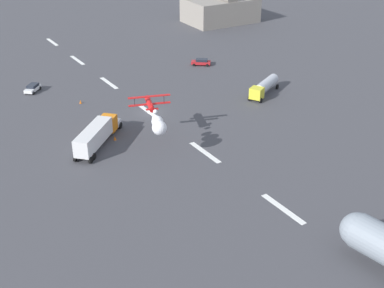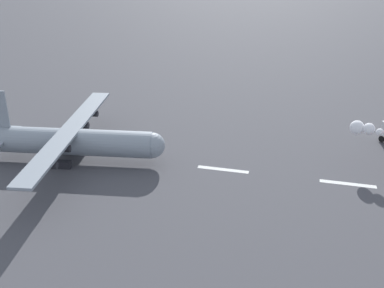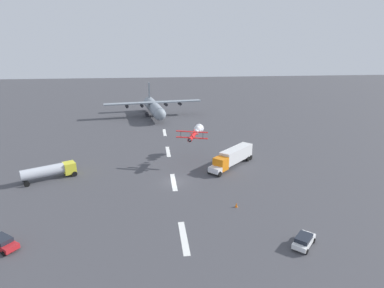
{
  "view_description": "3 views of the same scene",
  "coord_description": "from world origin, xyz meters",
  "px_view_note": "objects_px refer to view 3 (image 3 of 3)",
  "views": [
    {
      "loc": [
        76.77,
        -39.62,
        38.27
      ],
      "look_at": [
        19.68,
        -3.19,
        2.91
      ],
      "focal_mm": 46.92,
      "sensor_mm": 36.0,
      "label": 1
    },
    {
      "loc": [
        26.77,
        62.06,
        33.71
      ],
      "look_at": [
        42.06,
        0.0,
        3.81
      ],
      "focal_mm": 42.93,
      "sensor_mm": 36.0,
      "label": 2
    },
    {
      "loc": [
        -55.41,
        3.71,
        24.75
      ],
      "look_at": [
        9.32,
        -4.78,
        4.61
      ],
      "focal_mm": 29.4,
      "sensor_mm": 36.0,
      "label": 3
    }
  ],
  "objects_px": {
    "fuel_tanker_truck": "(50,171)",
    "followme_car_yellow": "(304,240)",
    "cargo_transport_plane": "(154,108)",
    "stunt_biplane_red": "(197,131)",
    "traffic_cone_far": "(219,165)",
    "traffic_cone_near": "(236,205)",
    "airport_staff_sedan": "(3,242)",
    "semi_truck_orange": "(233,156)"
  },
  "relations": [
    {
      "from": "fuel_tanker_truck",
      "to": "followme_car_yellow",
      "type": "relative_size",
      "value": 2.33
    },
    {
      "from": "fuel_tanker_truck",
      "to": "cargo_transport_plane",
      "type": "bearing_deg",
      "value": -20.94
    },
    {
      "from": "stunt_biplane_red",
      "to": "followme_car_yellow",
      "type": "xyz_separation_m",
      "value": [
        -37.28,
        -8.59,
        -5.27
      ]
    },
    {
      "from": "fuel_tanker_truck",
      "to": "followme_car_yellow",
      "type": "bearing_deg",
      "value": -124.54
    },
    {
      "from": "cargo_transport_plane",
      "to": "traffic_cone_far",
      "type": "xyz_separation_m",
      "value": [
        -53.13,
        -12.89,
        -3.11
      ]
    },
    {
      "from": "traffic_cone_near",
      "to": "cargo_transport_plane",
      "type": "bearing_deg",
      "value": 9.5
    },
    {
      "from": "airport_staff_sedan",
      "to": "semi_truck_orange",
      "type": "bearing_deg",
      "value": -55.88
    },
    {
      "from": "fuel_tanker_truck",
      "to": "airport_staff_sedan",
      "type": "relative_size",
      "value": 2.13
    },
    {
      "from": "followme_car_yellow",
      "to": "traffic_cone_near",
      "type": "xyz_separation_m",
      "value": [
        11.22,
        5.93,
        -0.44
      ]
    },
    {
      "from": "airport_staff_sedan",
      "to": "followme_car_yellow",
      "type": "bearing_deg",
      "value": -96.79
    },
    {
      "from": "stunt_biplane_red",
      "to": "traffic_cone_far",
      "type": "bearing_deg",
      "value": -155.77
    },
    {
      "from": "fuel_tanker_truck",
      "to": "traffic_cone_far",
      "type": "xyz_separation_m",
      "value": [
        2.32,
        -34.11,
        -1.38
      ]
    },
    {
      "from": "semi_truck_orange",
      "to": "traffic_cone_near",
      "type": "xyz_separation_m",
      "value": [
        -18.24,
        4.1,
        -1.74
      ]
    },
    {
      "from": "airport_staff_sedan",
      "to": "fuel_tanker_truck",
      "type": "bearing_deg",
      "value": 1.3
    },
    {
      "from": "stunt_biplane_red",
      "to": "semi_truck_orange",
      "type": "bearing_deg",
      "value": -139.2
    },
    {
      "from": "traffic_cone_near",
      "to": "semi_truck_orange",
      "type": "bearing_deg",
      "value": -12.66
    },
    {
      "from": "stunt_biplane_red",
      "to": "fuel_tanker_truck",
      "type": "xyz_separation_m",
      "value": [
        -10.4,
        30.47,
        -4.33
      ]
    },
    {
      "from": "fuel_tanker_truck",
      "to": "traffic_cone_near",
      "type": "xyz_separation_m",
      "value": [
        -15.66,
        -33.13,
        -1.38
      ]
    },
    {
      "from": "fuel_tanker_truck",
      "to": "airport_staff_sedan",
      "type": "xyz_separation_m",
      "value": [
        -22.29,
        -0.51,
        -0.94
      ]
    },
    {
      "from": "followme_car_yellow",
      "to": "traffic_cone_near",
      "type": "height_order",
      "value": "followme_car_yellow"
    },
    {
      "from": "cargo_transport_plane",
      "to": "traffic_cone_far",
      "type": "relative_size",
      "value": 47.97
    },
    {
      "from": "cargo_transport_plane",
      "to": "fuel_tanker_truck",
      "type": "relative_size",
      "value": 3.62
    },
    {
      "from": "traffic_cone_far",
      "to": "followme_car_yellow",
      "type": "bearing_deg",
      "value": -170.38
    },
    {
      "from": "semi_truck_orange",
      "to": "traffic_cone_near",
      "type": "relative_size",
      "value": 15.93
    },
    {
      "from": "fuel_tanker_truck",
      "to": "airport_staff_sedan",
      "type": "bearing_deg",
      "value": -178.7
    },
    {
      "from": "airport_staff_sedan",
      "to": "traffic_cone_far",
      "type": "xyz_separation_m",
      "value": [
        24.61,
        -33.6,
        -0.44
      ]
    },
    {
      "from": "cargo_transport_plane",
      "to": "airport_staff_sedan",
      "type": "xyz_separation_m",
      "value": [
        -77.75,
        20.71,
        -2.67
      ]
    },
    {
      "from": "stunt_biplane_red",
      "to": "traffic_cone_near",
      "type": "distance_m",
      "value": 26.81
    },
    {
      "from": "airport_staff_sedan",
      "to": "traffic_cone_near",
      "type": "distance_m",
      "value": 33.29
    },
    {
      "from": "followme_car_yellow",
      "to": "airport_staff_sedan",
      "type": "height_order",
      "value": "same"
    },
    {
      "from": "cargo_transport_plane",
      "to": "semi_truck_orange",
      "type": "relative_size",
      "value": 3.01
    },
    {
      "from": "cargo_transport_plane",
      "to": "semi_truck_orange",
      "type": "height_order",
      "value": "cargo_transport_plane"
    },
    {
      "from": "fuel_tanker_truck",
      "to": "followme_car_yellow",
      "type": "distance_m",
      "value": 47.43
    },
    {
      "from": "cargo_transport_plane",
      "to": "fuel_tanker_truck",
      "type": "bearing_deg",
      "value": 159.06
    },
    {
      "from": "cargo_transport_plane",
      "to": "airport_staff_sedan",
      "type": "relative_size",
      "value": 7.73
    },
    {
      "from": "semi_truck_orange",
      "to": "airport_staff_sedan",
      "type": "height_order",
      "value": "semi_truck_orange"
    },
    {
      "from": "followme_car_yellow",
      "to": "fuel_tanker_truck",
      "type": "bearing_deg",
      "value": 55.46
    },
    {
      "from": "followme_car_yellow",
      "to": "traffic_cone_near",
      "type": "bearing_deg",
      "value": 27.87
    },
    {
      "from": "cargo_transport_plane",
      "to": "traffic_cone_near",
      "type": "xyz_separation_m",
      "value": [
        -71.12,
        -11.91,
        -3.11
      ]
    },
    {
      "from": "traffic_cone_far",
      "to": "airport_staff_sedan",
      "type": "bearing_deg",
      "value": 126.22
    },
    {
      "from": "semi_truck_orange",
      "to": "followme_car_yellow",
      "type": "distance_m",
      "value": 29.55
    },
    {
      "from": "cargo_transport_plane",
      "to": "semi_truck_orange",
      "type": "xyz_separation_m",
      "value": [
        -52.87,
        -16.0,
        -1.37
      ]
    }
  ]
}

